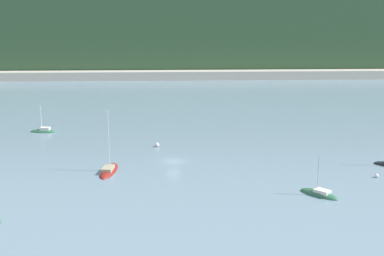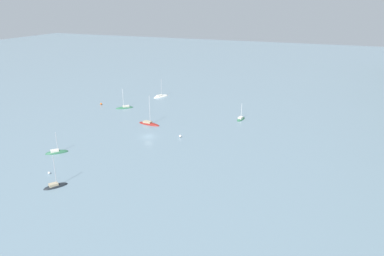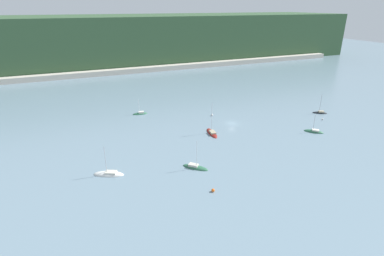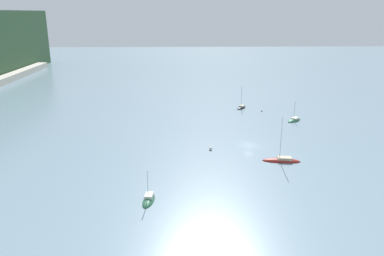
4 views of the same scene
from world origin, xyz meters
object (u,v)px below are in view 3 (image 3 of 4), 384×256
object	(u,v)px
sailboat_1	(314,132)
sailboat_3	(320,113)
sailboat_2	(195,168)
sailboat_0	(212,133)
mooring_buoy_2	(212,115)
mooring_buoy_0	(323,119)
sailboat_5	(109,175)
sailboat_4	(140,114)
mooring_buoy_1	(213,190)

from	to	relation	value
sailboat_1	sailboat_3	distance (m)	22.65
sailboat_2	sailboat_3	bearing A→B (deg)	63.72
sailboat_0	sailboat_3	distance (m)	51.76
mooring_buoy_2	sailboat_1	bearing A→B (deg)	-48.41
sailboat_3	mooring_buoy_0	size ratio (longest dim) A/B	13.67
sailboat_0	mooring_buoy_0	size ratio (longest dim) A/B	17.84
sailboat_0	sailboat_5	xyz separation A→B (m)	(-38.15, -14.10, -0.05)
sailboat_0	sailboat_2	world-z (taller)	sailboat_0
sailboat_4	sailboat_5	size ratio (longest dim) A/B	0.75
sailboat_0	sailboat_5	size ratio (longest dim) A/B	1.26
mooring_buoy_1	sailboat_2	bearing A→B (deg)	87.01
sailboat_5	mooring_buoy_2	bearing A→B (deg)	-120.44
sailboat_3	sailboat_4	distance (m)	75.89
sailboat_0	sailboat_3	bearing A→B (deg)	-81.03
sailboat_4	mooring_buoy_0	world-z (taller)	sailboat_4
mooring_buoy_1	mooring_buoy_2	bearing A→B (deg)	63.60
mooring_buoy_1	mooring_buoy_2	world-z (taller)	mooring_buoy_2
mooring_buoy_0	sailboat_1	bearing A→B (deg)	-146.56
sailboat_5	mooring_buoy_2	world-z (taller)	sailboat_5
sailboat_0	sailboat_5	world-z (taller)	sailboat_0
sailboat_2	sailboat_1	bearing A→B (deg)	53.76
mooring_buoy_0	mooring_buoy_2	bearing A→B (deg)	150.93
sailboat_2	mooring_buoy_0	size ratio (longest dim) A/B	13.71
mooring_buoy_1	mooring_buoy_2	size ratio (longest dim) A/B	0.99
sailboat_1	mooring_buoy_2	distance (m)	39.45
mooring_buoy_1	sailboat_3	bearing A→B (deg)	26.45
sailboat_5	mooring_buoy_1	xyz separation A→B (m)	(22.31, -18.13, 0.36)
sailboat_3	mooring_buoy_2	size ratio (longest dim) A/B	10.51
sailboat_2	mooring_buoy_1	distance (m)	12.36
sailboat_2	mooring_buoy_1	world-z (taller)	sailboat_2
sailboat_0	sailboat_1	xyz separation A→B (m)	(34.43, -13.21, -0.03)
sailboat_1	sailboat_4	distance (m)	68.40
sailboat_1	sailboat_3	xyz separation A→B (m)	(17.31, 14.60, 0.03)
sailboat_5	mooring_buoy_1	size ratio (longest dim) A/B	11.02
sailboat_3	mooring_buoy_2	xyz separation A→B (m)	(-43.49, 14.90, 0.32)
sailboat_2	mooring_buoy_1	xyz separation A→B (m)	(-0.64, -12.34, 0.33)
sailboat_2	sailboat_0	bearing A→B (deg)	98.71
sailboat_2	sailboat_5	world-z (taller)	sailboat_5
sailboat_3	mooring_buoy_0	xyz separation A→B (m)	(-5.02, -6.48, 0.22)
sailboat_4	mooring_buoy_2	xyz separation A→B (m)	(26.75, -13.82, 0.33)
mooring_buoy_2	sailboat_4	bearing A→B (deg)	152.68
sailboat_1	sailboat_5	size ratio (longest dim) A/B	0.78
sailboat_1	sailboat_2	size ratio (longest dim) A/B	0.80
sailboat_2	mooring_buoy_0	bearing A→B (deg)	59.53
sailboat_5	mooring_buoy_2	distance (m)	55.47
sailboat_5	sailboat_0	bearing A→B (deg)	-133.39
sailboat_1	mooring_buoy_0	world-z (taller)	sailboat_1
sailboat_2	sailboat_4	xyz separation A→B (m)	(-3.30, 50.00, 0.01)
sailboat_1	mooring_buoy_1	size ratio (longest dim) A/B	8.60
sailboat_3	sailboat_5	distance (m)	91.22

